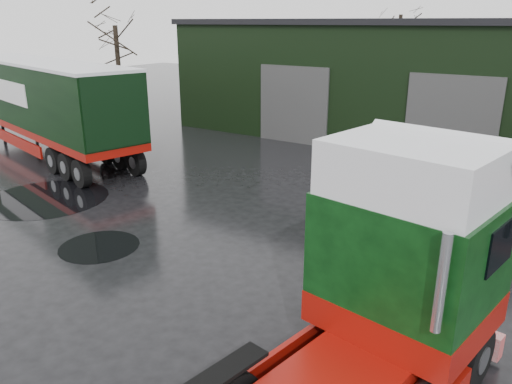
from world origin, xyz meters
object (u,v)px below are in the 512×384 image
hero_tractor (345,306)px  tree_left (118,55)px  warehouse (482,81)px  trailer_left (45,108)px  tree_back_a (399,41)px

hero_tractor → tree_left: (-21.50, 14.97, 2.03)m
warehouse → trailer_left: warehouse is taller
trailer_left → tree_back_a: tree_back_a is taller
hero_tractor → trailer_left: (-19.19, 8.22, 0.02)m
tree_left → tree_back_a: bearing=58.6°
trailer_left → tree_back_a: size_ratio=1.52×
tree_back_a → trailer_left: bearing=-109.4°
trailer_left → tree_left: (-2.31, 6.74, 2.01)m
warehouse → tree_left: tree_left is taller
trailer_left → tree_left: tree_left is taller
hero_tractor → trailer_left: trailer_left is taller
warehouse → tree_left: size_ratio=3.81×
warehouse → hero_tractor: bearing=-83.8°
hero_tractor → warehouse: bearing=105.9°
hero_tractor → tree_back_a: bearing=117.3°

